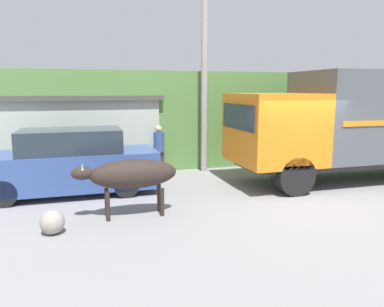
{
  "coord_description": "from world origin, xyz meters",
  "views": [
    {
      "loc": [
        -5.44,
        -8.61,
        2.76
      ],
      "look_at": [
        -2.84,
        0.13,
        1.21
      ],
      "focal_mm": 35.0,
      "sensor_mm": 36.0,
      "label": 1
    }
  ],
  "objects_px": {
    "pedestrian_on_hill": "(159,148)",
    "utility_pole": "(204,63)",
    "cargo_truck": "(355,121)",
    "brown_cow": "(132,175)",
    "roadside_rock": "(52,222)",
    "parked_suv": "(68,163)"
  },
  "relations": [
    {
      "from": "pedestrian_on_hill",
      "to": "utility_pole",
      "type": "height_order",
      "value": "utility_pole"
    },
    {
      "from": "cargo_truck",
      "to": "brown_cow",
      "type": "bearing_deg",
      "value": -168.09
    },
    {
      "from": "brown_cow",
      "to": "utility_pole",
      "type": "height_order",
      "value": "utility_pole"
    },
    {
      "from": "roadside_rock",
      "to": "brown_cow",
      "type": "bearing_deg",
      "value": 20.56
    },
    {
      "from": "pedestrian_on_hill",
      "to": "utility_pole",
      "type": "relative_size",
      "value": 0.23
    },
    {
      "from": "pedestrian_on_hill",
      "to": "roadside_rock",
      "type": "bearing_deg",
      "value": 32.6
    },
    {
      "from": "cargo_truck",
      "to": "utility_pole",
      "type": "relative_size",
      "value": 1.05
    },
    {
      "from": "cargo_truck",
      "to": "roadside_rock",
      "type": "relative_size",
      "value": 15.5
    },
    {
      "from": "parked_suv",
      "to": "roadside_rock",
      "type": "bearing_deg",
      "value": -94.28
    },
    {
      "from": "utility_pole",
      "to": "parked_suv",
      "type": "bearing_deg",
      "value": -158.25
    },
    {
      "from": "cargo_truck",
      "to": "parked_suv",
      "type": "distance_m",
      "value": 8.43
    },
    {
      "from": "parked_suv",
      "to": "pedestrian_on_hill",
      "type": "bearing_deg",
      "value": 32.01
    },
    {
      "from": "parked_suv",
      "to": "pedestrian_on_hill",
      "type": "relative_size",
      "value": 2.89
    },
    {
      "from": "cargo_truck",
      "to": "utility_pole",
      "type": "distance_m",
      "value": 5.04
    },
    {
      "from": "cargo_truck",
      "to": "parked_suv",
      "type": "bearing_deg",
      "value": 174.69
    },
    {
      "from": "pedestrian_on_hill",
      "to": "roadside_rock",
      "type": "relative_size",
      "value": 3.43
    },
    {
      "from": "utility_pole",
      "to": "roadside_rock",
      "type": "xyz_separation_m",
      "value": [
        -4.62,
        -4.6,
        -3.38
      ]
    },
    {
      "from": "cargo_truck",
      "to": "utility_pole",
      "type": "xyz_separation_m",
      "value": [
        -3.97,
        2.54,
        1.79
      ]
    },
    {
      "from": "cargo_truck",
      "to": "pedestrian_on_hill",
      "type": "bearing_deg",
      "value": 156.01
    },
    {
      "from": "cargo_truck",
      "to": "brown_cow",
      "type": "height_order",
      "value": "cargo_truck"
    },
    {
      "from": "utility_pole",
      "to": "roadside_rock",
      "type": "bearing_deg",
      "value": -135.13
    },
    {
      "from": "cargo_truck",
      "to": "roadside_rock",
      "type": "bearing_deg",
      "value": -166.37
    }
  ]
}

